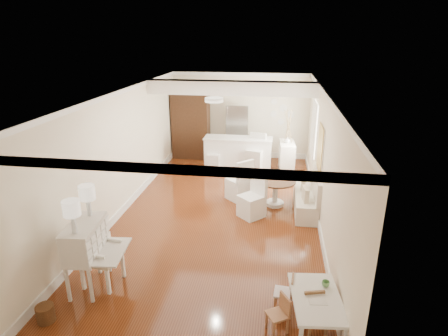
% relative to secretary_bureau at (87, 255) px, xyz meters
% --- Properties ---
extents(room, '(9.00, 9.04, 2.82)m').
position_rel_secretary_bureau_xyz_m(room, '(1.74, 3.19, 1.40)').
color(room, brown).
rests_on(room, ground).
extents(secretary_bureau, '(0.99, 1.01, 1.16)m').
position_rel_secretary_bureau_xyz_m(secretary_bureau, '(0.00, 0.00, 0.00)').
color(secretary_bureau, silver).
rests_on(secretary_bureau, ground).
extents(gustavian_armchair, '(0.66, 0.66, 1.04)m').
position_rel_secretary_bureau_xyz_m(gustavian_armchair, '(0.19, 0.09, -0.06)').
color(gustavian_armchair, white).
rests_on(gustavian_armchair, ground).
extents(wicker_basket, '(0.33, 0.33, 0.26)m').
position_rel_secretary_bureau_xyz_m(wicker_basket, '(-0.26, -0.87, -0.45)').
color(wicker_basket, '#513119').
rests_on(wicker_basket, ground).
extents(kids_table, '(0.77, 1.16, 0.55)m').
position_rel_secretary_bureau_xyz_m(kids_table, '(3.60, -0.47, -0.30)').
color(kids_table, white).
rests_on(kids_table, ground).
extents(kids_chair_a, '(0.37, 0.37, 0.56)m').
position_rel_secretary_bureau_xyz_m(kids_chair_a, '(3.08, -0.57, -0.30)').
color(kids_chair_a, '#B57A52').
rests_on(kids_chair_a, ground).
extents(kids_chair_b, '(0.31, 0.31, 0.59)m').
position_rel_secretary_bureau_xyz_m(kids_chair_b, '(3.17, -0.10, -0.29)').
color(kids_chair_b, '#976744').
rests_on(kids_chair_b, ground).
extents(kids_chair_c, '(0.35, 0.35, 0.61)m').
position_rel_secretary_bureau_xyz_m(kids_chair_c, '(3.61, -0.53, -0.28)').
color(kids_chair_c, '#956944').
rests_on(kids_chair_c, ground).
extents(banquette, '(0.52, 1.60, 0.98)m').
position_rel_secretary_bureau_xyz_m(banquette, '(3.69, 3.36, -0.09)').
color(banquette, silver).
rests_on(banquette, ground).
extents(dining_table, '(1.22, 1.22, 0.66)m').
position_rel_secretary_bureau_xyz_m(dining_table, '(2.97, 3.59, -0.25)').
color(dining_table, '#492917').
rests_on(dining_table, ground).
extents(slip_chair_near, '(0.70, 0.70, 1.02)m').
position_rel_secretary_bureau_xyz_m(slip_chair_near, '(2.45, 2.90, -0.07)').
color(slip_chair_near, white).
rests_on(slip_chair_near, ground).
extents(slip_chair_far, '(0.74, 0.74, 1.07)m').
position_rel_secretary_bureau_xyz_m(slip_chair_far, '(2.06, 3.82, -0.04)').
color(slip_chair_far, white).
rests_on(slip_chair_far, ground).
extents(breakfast_counter, '(2.05, 0.65, 1.03)m').
position_rel_secretary_bureau_xyz_m(breakfast_counter, '(1.80, 5.96, -0.06)').
color(breakfast_counter, white).
rests_on(breakfast_counter, ground).
extents(bar_stool_left, '(0.39, 0.39, 0.93)m').
position_rel_secretary_bureau_xyz_m(bar_stool_left, '(1.08, 5.68, -0.12)').
color(bar_stool_left, silver).
rests_on(bar_stool_left, ground).
extents(bar_stool_right, '(0.60, 0.60, 1.20)m').
position_rel_secretary_bureau_xyz_m(bar_stool_right, '(2.34, 5.73, 0.02)').
color(bar_stool_right, silver).
rests_on(bar_stool_right, ground).
extents(pantry_cabinet, '(1.20, 0.60, 2.30)m').
position_rel_secretary_bureau_xyz_m(pantry_cabinet, '(0.10, 7.04, 0.57)').
color(pantry_cabinet, '#381E11').
rests_on(pantry_cabinet, ground).
extents(fridge, '(0.75, 0.65, 1.80)m').
position_rel_secretary_bureau_xyz_m(fridge, '(2.00, 7.01, 0.32)').
color(fridge, silver).
rests_on(fridge, ground).
extents(sideboard, '(0.48, 0.98, 0.92)m').
position_rel_secretary_bureau_xyz_m(sideboard, '(3.27, 6.01, -0.12)').
color(sideboard, white).
rests_on(sideboard, ground).
extents(pencil_cup, '(0.15, 0.15, 0.09)m').
position_rel_secretary_bureau_xyz_m(pencil_cup, '(3.74, -0.21, 0.01)').
color(pencil_cup, '#63A35F').
rests_on(pencil_cup, kids_table).
extents(branch_vase, '(0.22, 0.22, 0.18)m').
position_rel_secretary_bureau_xyz_m(branch_vase, '(3.26, 6.00, 0.43)').
color(branch_vase, silver).
rests_on(branch_vase, sideboard).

